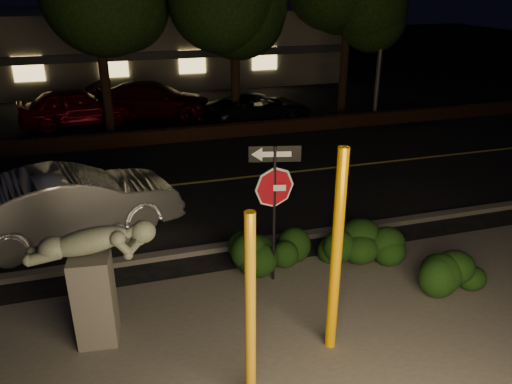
# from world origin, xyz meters

# --- Properties ---
(ground) EXTENTS (90.00, 90.00, 0.00)m
(ground) POSITION_xyz_m (0.00, 10.00, 0.00)
(ground) COLOR black
(ground) RESTS_ON ground
(patio) EXTENTS (14.00, 6.00, 0.02)m
(patio) POSITION_xyz_m (0.00, -1.00, 0.01)
(patio) COLOR #4C4944
(patio) RESTS_ON ground
(road) EXTENTS (80.00, 8.00, 0.01)m
(road) POSITION_xyz_m (0.00, 7.00, 0.01)
(road) COLOR black
(road) RESTS_ON ground
(lane_marking) EXTENTS (80.00, 0.12, 0.00)m
(lane_marking) POSITION_xyz_m (0.00, 7.00, 0.02)
(lane_marking) COLOR #D0B653
(lane_marking) RESTS_ON road
(curb) EXTENTS (80.00, 0.25, 0.12)m
(curb) POSITION_xyz_m (0.00, 2.90, 0.06)
(curb) COLOR #4C4944
(curb) RESTS_ON ground
(brick_wall) EXTENTS (40.00, 0.35, 0.50)m
(brick_wall) POSITION_xyz_m (0.00, 11.30, 0.25)
(brick_wall) COLOR #3F2114
(brick_wall) RESTS_ON ground
(parking_lot) EXTENTS (40.00, 12.00, 0.01)m
(parking_lot) POSITION_xyz_m (0.00, 17.00, 0.01)
(parking_lot) COLOR black
(parking_lot) RESTS_ON ground
(building) EXTENTS (22.00, 10.20, 4.00)m
(building) POSITION_xyz_m (0.00, 24.99, 2.00)
(building) COLOR #655E51
(building) RESTS_ON ground
(yellow_pole_left) EXTENTS (0.15, 0.15, 2.98)m
(yellow_pole_left) POSITION_xyz_m (-0.98, -1.42, 1.49)
(yellow_pole_left) COLOR #F9AD17
(yellow_pole_left) RESTS_ON ground
(yellow_pole_right) EXTENTS (0.17, 0.17, 3.44)m
(yellow_pole_right) POSITION_xyz_m (0.58, -0.72, 1.72)
(yellow_pole_right) COLOR #FFA700
(yellow_pole_right) RESTS_ON ground
(signpost) EXTENTS (0.94, 0.25, 2.82)m
(signpost) POSITION_xyz_m (0.31, 1.42, 2.01)
(signpost) COLOR black
(signpost) RESTS_ON ground
(sculpture) EXTENTS (2.01, 0.74, 2.15)m
(sculpture) POSITION_xyz_m (-3.02, 0.53, 1.32)
(sculpture) COLOR #4C4944
(sculpture) RESTS_ON ground
(hedge_center) EXTENTS (2.09, 1.60, 0.98)m
(hedge_center) POSITION_xyz_m (0.45, 1.77, 0.49)
(hedge_center) COLOR black
(hedge_center) RESTS_ON ground
(hedge_right) EXTENTS (1.79, 0.99, 1.16)m
(hedge_right) POSITION_xyz_m (2.29, 1.48, 0.58)
(hedge_right) COLOR black
(hedge_right) RESTS_ON ground
(hedge_far_right) EXTENTS (1.60, 1.29, 0.97)m
(hedge_far_right) POSITION_xyz_m (3.58, 0.25, 0.48)
(hedge_far_right) COLOR black
(hedge_far_right) RESTS_ON ground
(silver_sedan) EXTENTS (5.22, 2.96, 1.63)m
(silver_sedan) POSITION_xyz_m (-3.57, 4.58, 0.81)
(silver_sedan) COLOR #BBBBC1
(silver_sedan) RESTS_ON ground
(parked_car_red) EXTENTS (4.72, 2.41, 1.54)m
(parked_car_red) POSITION_xyz_m (-3.75, 14.81, 0.77)
(parked_car_red) COLOR maroon
(parked_car_red) RESTS_ON ground
(parked_car_darkred) EXTENTS (5.61, 3.67, 1.51)m
(parked_car_darkred) POSITION_xyz_m (-0.59, 15.21, 0.76)
(parked_car_darkred) COLOR #3E060C
(parked_car_darkred) RESTS_ON ground
(parked_car_dark) EXTENTS (4.65, 2.54, 1.24)m
(parked_car_dark) POSITION_xyz_m (3.56, 12.92, 0.62)
(parked_car_dark) COLOR black
(parked_car_dark) RESTS_ON ground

